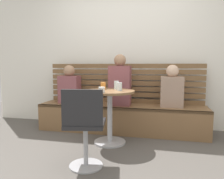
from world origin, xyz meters
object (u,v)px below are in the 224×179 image
(cup_water_clear, at_px, (120,87))
(cup_ceramic_white, at_px, (102,90))
(cup_glass_tall, at_px, (116,85))
(person_child_left, at_px, (172,88))
(white_chair, at_px, (84,126))
(person_child_middle, at_px, (70,86))
(cup_glass_short, at_px, (119,86))
(cafe_table, at_px, (110,106))
(person_adult, at_px, (120,83))
(phone_on_table, at_px, (96,90))
(booth_bench, at_px, (121,118))
(cup_tumbler_orange, at_px, (103,86))

(cup_water_clear, relative_size, cup_ceramic_white, 1.38)
(cup_glass_tall, bearing_deg, person_child_left, 28.16)
(white_chair, height_order, person_child_middle, person_child_middle)
(cup_glass_short, bearing_deg, cafe_table, -109.05)
(cafe_table, height_order, white_chair, white_chair)
(cup_glass_short, bearing_deg, person_child_left, 23.79)
(cafe_table, height_order, person_child_middle, person_child_middle)
(person_adult, distance_m, phone_on_table, 0.64)
(white_chair, distance_m, person_adult, 1.39)
(booth_bench, distance_m, cafe_table, 0.64)
(booth_bench, relative_size, person_child_left, 4.15)
(cup_glass_tall, bearing_deg, white_chair, -97.66)
(person_child_left, xyz_separation_m, cup_tumbler_orange, (-0.97, -0.47, 0.06))
(cafe_table, xyz_separation_m, cup_tumbler_orange, (-0.12, 0.11, 0.27))
(cafe_table, height_order, cup_ceramic_white, cup_ceramic_white)
(person_adult, bearing_deg, cup_glass_short, -80.76)
(booth_bench, height_order, cup_glass_tall, cup_glass_tall)
(cafe_table, relative_size, person_child_middle, 1.15)
(phone_on_table, bearing_deg, cup_glass_short, -120.01)
(booth_bench, bearing_deg, cup_ceramic_white, -96.53)
(person_child_left, bearing_deg, cup_ceramic_white, -136.86)
(person_adult, distance_m, cup_tumbler_orange, 0.45)
(cup_glass_short, bearing_deg, phone_on_table, -128.97)
(cup_water_clear, bearing_deg, cafe_table, 179.96)
(white_chair, xyz_separation_m, cup_ceramic_white, (0.03, 0.56, 0.31))
(white_chair, height_order, cup_water_clear, same)
(cup_ceramic_white, relative_size, phone_on_table, 0.57)
(person_adult, bearing_deg, booth_bench, 72.19)
(cup_glass_tall, distance_m, phone_on_table, 0.33)
(cup_water_clear, xyz_separation_m, cup_glass_tall, (-0.08, 0.16, 0.01))
(booth_bench, relative_size, cup_tumbler_orange, 27.00)
(cafe_table, distance_m, person_child_left, 1.05)
(cup_glass_short, relative_size, cup_water_clear, 0.73)
(person_child_left, relative_size, cup_glass_short, 8.13)
(white_chair, relative_size, phone_on_table, 6.07)
(person_child_middle, relative_size, cup_glass_short, 8.08)
(cup_glass_short, distance_m, cup_tumbler_orange, 0.25)
(cup_ceramic_white, distance_m, phone_on_table, 0.22)
(cup_glass_short, xyz_separation_m, cup_tumbler_orange, (-0.21, -0.14, 0.01))
(booth_bench, xyz_separation_m, white_chair, (-0.12, -1.38, 0.24))
(person_child_middle, bearing_deg, phone_on_table, -43.21)
(person_child_middle, xyz_separation_m, cup_ceramic_white, (0.80, -0.81, 0.05))
(white_chair, xyz_separation_m, cup_glass_tall, (0.13, 0.97, 0.34))
(cup_ceramic_white, bearing_deg, cup_glass_tall, 75.90)
(person_child_left, bearing_deg, cup_glass_tall, -151.84)
(cafe_table, bearing_deg, person_child_left, 34.51)
(person_child_middle, bearing_deg, person_adult, -1.78)
(cup_ceramic_white, height_order, phone_on_table, cup_ceramic_white)
(booth_bench, xyz_separation_m, person_child_middle, (-0.89, -0.01, 0.50))
(cup_water_clear, height_order, cup_ceramic_white, cup_water_clear)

